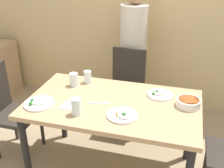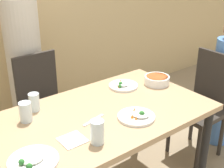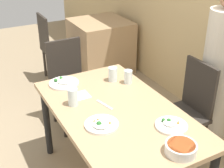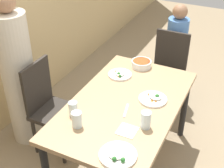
{
  "view_description": "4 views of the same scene",
  "coord_description": "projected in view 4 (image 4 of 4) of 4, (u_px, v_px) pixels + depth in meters",
  "views": [
    {
      "loc": [
        0.55,
        -2.0,
        1.95
      ],
      "look_at": [
        0.01,
        -0.08,
        0.97
      ],
      "focal_mm": 45.0,
      "sensor_mm": 36.0,
      "label": 1
    },
    {
      "loc": [
        -1.06,
        -1.47,
        1.77
      ],
      "look_at": [
        0.05,
        -0.05,
        0.97
      ],
      "focal_mm": 50.0,
      "sensor_mm": 36.0,
      "label": 2
    },
    {
      "loc": [
        1.74,
        -0.98,
        2.03
      ],
      "look_at": [
        0.0,
        -0.04,
        0.99
      ],
      "focal_mm": 50.0,
      "sensor_mm": 36.0,
      "label": 3
    },
    {
      "loc": [
        -1.95,
        -0.83,
        2.31
      ],
      "look_at": [
        -0.12,
        0.07,
        0.99
      ],
      "focal_mm": 50.0,
      "sensor_mm": 36.0,
      "label": 4
    }
  ],
  "objects": [
    {
      "name": "glass_water_short",
      "position": [
        77.0,
        119.0,
        2.33
      ],
      "size": [
        0.08,
        0.08,
        0.13
      ],
      "color": "silver",
      "rests_on": "dining_table"
    },
    {
      "name": "plate_rice_child",
      "position": [
        118.0,
        155.0,
        2.09
      ],
      "size": [
        0.26,
        0.26,
        0.05
      ],
      "color": "white",
      "rests_on": "dining_table"
    },
    {
      "name": "plate_rice_adult",
      "position": [
        120.0,
        74.0,
        2.97
      ],
      "size": [
        0.23,
        0.23,
        0.05
      ],
      "color": "white",
      "rests_on": "dining_table"
    },
    {
      "name": "glass_water_center",
      "position": [
        146.0,
        120.0,
        2.31
      ],
      "size": [
        0.08,
        0.08,
        0.14
      ],
      "color": "silver",
      "rests_on": "dining_table"
    },
    {
      "name": "napkin_folded",
      "position": [
        127.0,
        131.0,
        2.31
      ],
      "size": [
        0.14,
        0.14,
        0.01
      ],
      "color": "white",
      "rests_on": "dining_table"
    },
    {
      "name": "glass_water_tall",
      "position": [
        73.0,
        109.0,
        2.44
      ],
      "size": [
        0.07,
        0.07,
        0.12
      ],
      "color": "silver",
      "rests_on": "dining_table"
    },
    {
      "name": "person_adult",
      "position": [
        19.0,
        78.0,
        3.0
      ],
      "size": [
        0.31,
        0.31,
        1.57
      ],
      "color": "beige",
      "rests_on": "ground_plane"
    },
    {
      "name": "plate_noodles",
      "position": [
        153.0,
        99.0,
        2.64
      ],
      "size": [
        0.24,
        0.24,
        0.06
      ],
      "color": "white",
      "rests_on": "dining_table"
    },
    {
      "name": "ground_plane",
      "position": [
        124.0,
        165.0,
        3.03
      ],
      "size": [
        10.0,
        10.0,
        0.0
      ],
      "primitive_type": "plane",
      "color": "#998466"
    },
    {
      "name": "fork_steel",
      "position": [
        126.0,
        110.0,
        2.52
      ],
      "size": [
        0.18,
        0.06,
        0.01
      ],
      "color": "silver",
      "rests_on": "dining_table"
    },
    {
      "name": "chair_adult_spot",
      "position": [
        49.0,
        105.0,
        3.0
      ],
      "size": [
        0.4,
        0.4,
        0.94
      ],
      "color": "#2D2823",
      "rests_on": "ground_plane"
    },
    {
      "name": "bowl_curry",
      "position": [
        141.0,
        64.0,
        3.1
      ],
      "size": [
        0.2,
        0.2,
        0.07
      ],
      "color": "white",
      "rests_on": "dining_table"
    },
    {
      "name": "dining_table",
      "position": [
        125.0,
        110.0,
        2.66
      ],
      "size": [
        1.47,
        0.86,
        0.76
      ],
      "color": "tan",
      "rests_on": "ground_plane"
    },
    {
      "name": "chair_child_spot",
      "position": [
        167.0,
        71.0,
        3.55
      ],
      "size": [
        0.4,
        0.4,
        0.94
      ],
      "rotation": [
        0.0,
        0.0,
        -1.57
      ],
      "color": "#2D2823",
      "rests_on": "ground_plane"
    },
    {
      "name": "person_child",
      "position": [
        175.0,
        56.0,
        3.74
      ],
      "size": [
        0.24,
        0.24,
        1.2
      ],
      "color": "#5184D1",
      "rests_on": "ground_plane"
    }
  ]
}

